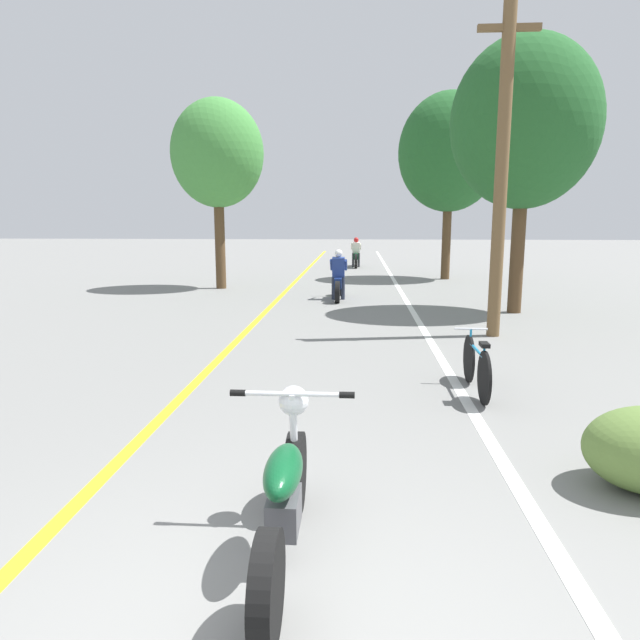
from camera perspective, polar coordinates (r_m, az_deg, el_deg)
lane_stripe_center at (r=15.68m, az=-4.37°, el=1.97°), size 0.14×48.00×0.01m
lane_stripe_edge at (r=15.59m, az=8.67°, el=1.83°), size 0.14×48.00×0.01m
utility_pole at (r=11.25m, az=17.72°, el=14.37°), size 1.10×0.24×6.11m
roadside_tree_right_near at (r=14.41m, az=19.82°, el=17.99°), size 3.35×3.02×6.29m
roadside_tree_right_far at (r=21.78m, az=12.84°, el=16.01°), size 3.67×3.30×6.68m
roadside_tree_left at (r=18.66m, az=-10.23°, el=15.99°), size 2.88×2.59×5.87m
motorcycle_foreground at (r=3.88m, az=-3.54°, el=-17.08°), size 0.89×2.01×1.01m
motorcycle_rider_lead at (r=15.86m, az=1.85°, el=3.96°), size 0.50×2.06×1.38m
motorcycle_rider_far at (r=26.61m, az=3.62°, el=6.43°), size 0.50×2.14×1.36m
bicycle_parked at (r=7.60m, az=15.37°, el=-4.44°), size 0.44×1.62×0.77m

